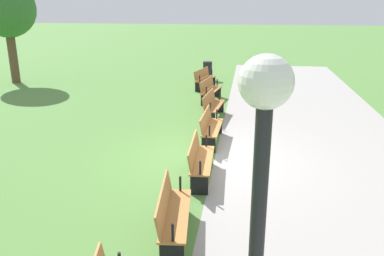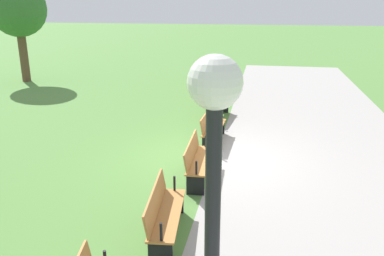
% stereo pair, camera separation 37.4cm
% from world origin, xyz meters
% --- Properties ---
extents(ground_plane, '(120.00, 120.00, 0.00)m').
position_xyz_m(ground_plane, '(0.00, 0.00, 0.00)').
color(ground_plane, '#54843D').
extents(path_paving, '(31.60, 5.50, 0.01)m').
position_xyz_m(path_paving, '(0.00, 2.91, 0.00)').
color(path_paving, '#A39E99').
rests_on(path_paving, ground).
extents(bench_0, '(1.83, 0.88, 0.89)m').
position_xyz_m(bench_0, '(-8.51, -1.09, 0.47)').
color(bench_0, '#B27538').
rests_on(bench_0, ground).
extents(bench_1, '(1.83, 0.77, 0.89)m').
position_xyz_m(bench_1, '(-6.11, -0.59, 0.47)').
color(bench_1, '#B27538').
rests_on(bench_1, ground).
extents(bench_2, '(1.81, 0.65, 0.89)m').
position_xyz_m(bench_2, '(-3.68, -0.26, 0.47)').
color(bench_2, '#B27538').
rests_on(bench_2, ground).
extents(bench_3, '(1.79, 0.53, 0.89)m').
position_xyz_m(bench_3, '(-1.23, -0.09, 0.47)').
color(bench_3, '#B27538').
rests_on(bench_3, ground).
extents(bench_4, '(1.79, 0.53, 0.89)m').
position_xyz_m(bench_4, '(1.23, -0.09, 0.47)').
color(bench_4, '#B27538').
rests_on(bench_4, ground).
extents(bench_5, '(1.81, 0.65, 0.89)m').
position_xyz_m(bench_5, '(3.68, -0.26, 0.47)').
color(bench_5, '#B27538').
rests_on(bench_5, ground).
extents(tree_0, '(2.69, 2.69, 4.87)m').
position_xyz_m(tree_0, '(-8.56, -10.52, 3.48)').
color(tree_0, brown).
rests_on(tree_0, ground).
extents(lamp_post, '(0.32, 0.32, 3.63)m').
position_xyz_m(lamp_post, '(7.29, 1.03, 2.56)').
color(lamp_post, black).
rests_on(lamp_post, ground).
extents(trash_bin, '(0.47, 0.47, 0.93)m').
position_xyz_m(trash_bin, '(-10.61, -1.16, 0.47)').
color(trash_bin, black).
rests_on(trash_bin, ground).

